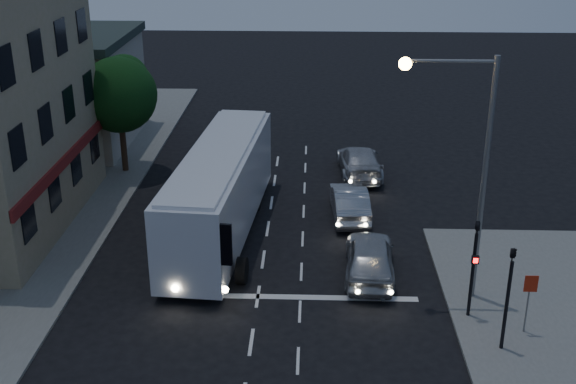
{
  "coord_description": "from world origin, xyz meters",
  "views": [
    {
      "loc": [
        1.97,
        -21.53,
        13.91
      ],
      "look_at": [
        0.96,
        7.04,
        2.2
      ],
      "focal_mm": 45.0,
      "sensor_mm": 36.0,
      "label": 1
    }
  ],
  "objects_px": {
    "street_tree": "(119,91)",
    "tour_bus": "(220,189)",
    "streetlight": "(468,153)",
    "traffic_signal_side": "(509,287)",
    "car_sedan_a": "(349,202)",
    "traffic_signal_main": "(474,258)",
    "car_sedan_b": "(359,161)",
    "regulatory_sign": "(529,294)",
    "car_suv": "(370,257)"
  },
  "relations": [
    {
      "from": "traffic_signal_side",
      "to": "regulatory_sign",
      "type": "bearing_deg",
      "value": 43.92
    },
    {
      "from": "car_sedan_b",
      "to": "streetlight",
      "type": "relative_size",
      "value": 0.58
    },
    {
      "from": "streetlight",
      "to": "tour_bus",
      "type": "bearing_deg",
      "value": 150.47
    },
    {
      "from": "streetlight",
      "to": "car_suv",
      "type": "bearing_deg",
      "value": 152.34
    },
    {
      "from": "street_tree",
      "to": "traffic_signal_side",
      "type": "bearing_deg",
      "value": -44.5
    },
    {
      "from": "car_sedan_a",
      "to": "traffic_signal_main",
      "type": "relative_size",
      "value": 1.1
    },
    {
      "from": "car_sedan_b",
      "to": "regulatory_sign",
      "type": "relative_size",
      "value": 2.39
    },
    {
      "from": "tour_bus",
      "to": "traffic_signal_side",
      "type": "bearing_deg",
      "value": -35.47
    },
    {
      "from": "tour_bus",
      "to": "car_suv",
      "type": "bearing_deg",
      "value": -25.73
    },
    {
      "from": "traffic_signal_side",
      "to": "regulatory_sign",
      "type": "relative_size",
      "value": 1.86
    },
    {
      "from": "car_sedan_b",
      "to": "traffic_signal_main",
      "type": "xyz_separation_m",
      "value": [
        3.08,
        -14.25,
        1.66
      ]
    },
    {
      "from": "tour_bus",
      "to": "traffic_signal_side",
      "type": "distance_m",
      "value": 13.5
    },
    {
      "from": "street_tree",
      "to": "tour_bus",
      "type": "bearing_deg",
      "value": -50.56
    },
    {
      "from": "car_sedan_a",
      "to": "streetlight",
      "type": "height_order",
      "value": "streetlight"
    },
    {
      "from": "tour_bus",
      "to": "traffic_signal_side",
      "type": "relative_size",
      "value": 3.16
    },
    {
      "from": "tour_bus",
      "to": "traffic_signal_main",
      "type": "distance_m",
      "value": 11.74
    },
    {
      "from": "streetlight",
      "to": "car_sedan_a",
      "type": "bearing_deg",
      "value": 116.36
    },
    {
      "from": "streetlight",
      "to": "street_tree",
      "type": "height_order",
      "value": "streetlight"
    },
    {
      "from": "traffic_signal_side",
      "to": "street_tree",
      "type": "xyz_separation_m",
      "value": [
        -16.51,
        16.22,
        2.08
      ]
    },
    {
      "from": "car_suv",
      "to": "streetlight",
      "type": "xyz_separation_m",
      "value": [
        3.05,
        -1.6,
        4.92
      ]
    },
    {
      "from": "tour_bus",
      "to": "car_sedan_a",
      "type": "distance_m",
      "value": 6.24
    },
    {
      "from": "tour_bus",
      "to": "traffic_signal_main",
      "type": "height_order",
      "value": "traffic_signal_main"
    },
    {
      "from": "regulatory_sign",
      "to": "tour_bus",
      "type": "bearing_deg",
      "value": 145.64
    },
    {
      "from": "car_sedan_b",
      "to": "regulatory_sign",
      "type": "distance_m",
      "value": 16.02
    },
    {
      "from": "tour_bus",
      "to": "streetlight",
      "type": "height_order",
      "value": "streetlight"
    },
    {
      "from": "traffic_signal_side",
      "to": "streetlight",
      "type": "height_order",
      "value": "streetlight"
    },
    {
      "from": "car_suv",
      "to": "traffic_signal_main",
      "type": "distance_m",
      "value": 4.76
    },
    {
      "from": "tour_bus",
      "to": "streetlight",
      "type": "bearing_deg",
      "value": -24.86
    },
    {
      "from": "streetlight",
      "to": "traffic_signal_main",
      "type": "bearing_deg",
      "value": -79.8
    },
    {
      "from": "car_sedan_b",
      "to": "regulatory_sign",
      "type": "bearing_deg",
      "value": 104.18
    },
    {
      "from": "tour_bus",
      "to": "traffic_signal_main",
      "type": "xyz_separation_m",
      "value": [
        9.62,
        -6.73,
        0.3
      ]
    },
    {
      "from": "car_sedan_a",
      "to": "traffic_signal_main",
      "type": "distance_m",
      "value": 9.66
    },
    {
      "from": "car_sedan_a",
      "to": "traffic_signal_side",
      "type": "relative_size",
      "value": 1.1
    },
    {
      "from": "traffic_signal_side",
      "to": "street_tree",
      "type": "relative_size",
      "value": 0.66
    },
    {
      "from": "car_sedan_b",
      "to": "traffic_signal_main",
      "type": "distance_m",
      "value": 14.68
    },
    {
      "from": "traffic_signal_main",
      "to": "traffic_signal_side",
      "type": "bearing_deg",
      "value": -70.51
    },
    {
      "from": "traffic_signal_side",
      "to": "street_tree",
      "type": "height_order",
      "value": "street_tree"
    },
    {
      "from": "regulatory_sign",
      "to": "car_sedan_b",
      "type": "bearing_deg",
      "value": 107.4
    },
    {
      "from": "traffic_signal_main",
      "to": "street_tree",
      "type": "bearing_deg",
      "value": 137.97
    },
    {
      "from": "car_suv",
      "to": "regulatory_sign",
      "type": "xyz_separation_m",
      "value": [
        5.01,
        -4.04,
        0.78
      ]
    },
    {
      "from": "car_suv",
      "to": "car_sedan_a",
      "type": "bearing_deg",
      "value": -81.11
    },
    {
      "from": "tour_bus",
      "to": "street_tree",
      "type": "xyz_separation_m",
      "value": [
        -6.19,
        7.52,
        2.38
      ]
    },
    {
      "from": "traffic_signal_main",
      "to": "traffic_signal_side",
      "type": "xyz_separation_m",
      "value": [
        0.7,
        -1.98,
        0.0
      ]
    },
    {
      "from": "traffic_signal_side",
      "to": "car_sedan_b",
      "type": "bearing_deg",
      "value": 103.12
    },
    {
      "from": "traffic_signal_main",
      "to": "streetlight",
      "type": "distance_m",
      "value": 3.61
    },
    {
      "from": "traffic_signal_main",
      "to": "street_tree",
      "type": "distance_m",
      "value": 21.38
    },
    {
      "from": "car_sedan_a",
      "to": "traffic_signal_side",
      "type": "xyz_separation_m",
      "value": [
        4.56,
        -10.67,
        1.68
      ]
    },
    {
      "from": "tour_bus",
      "to": "regulatory_sign",
      "type": "bearing_deg",
      "value": -29.7
    },
    {
      "from": "tour_bus",
      "to": "streetlight",
      "type": "distance_m",
      "value": 11.35
    },
    {
      "from": "tour_bus",
      "to": "car_sedan_b",
      "type": "height_order",
      "value": "tour_bus"
    }
  ]
}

